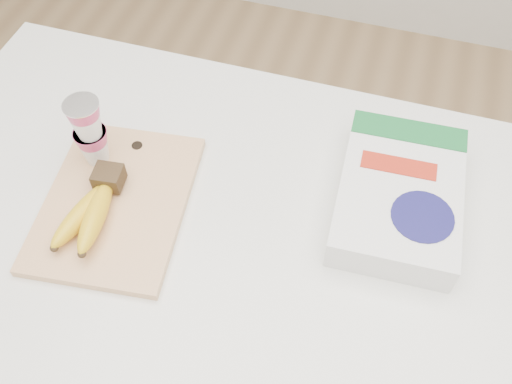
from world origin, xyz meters
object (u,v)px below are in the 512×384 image
cutting_board (116,202)px  cereal_box (399,195)px  table (246,364)px  bananas (92,209)px  yogurt_stack (89,131)px

cutting_board → cereal_box: bearing=10.0°
cutting_board → cereal_box: 0.49m
table → cereal_box: (0.22, 0.18, 0.53)m
bananas → yogurt_stack: bearing=113.0°
table → cereal_box: bearing=38.6°
table → cereal_box: cereal_box is taller
bananas → table: bearing=0.8°
cereal_box → yogurt_stack: bearing=-175.5°
cereal_box → table: bearing=-144.1°
table → bananas: bearing=-179.2°
yogurt_stack → bananas: bearing=-67.0°
bananas → yogurt_stack: size_ratio=1.30×
cutting_board → bananas: size_ratio=1.78×
table → bananas: 0.59m
cutting_board → bananas: (-0.02, -0.04, 0.03)m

